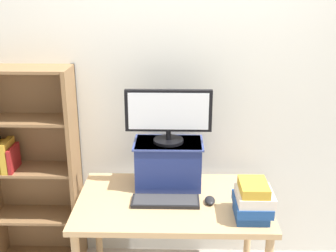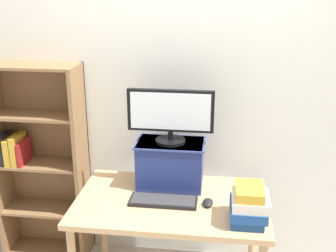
{
  "view_description": "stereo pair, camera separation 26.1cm",
  "coord_description": "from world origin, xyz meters",
  "px_view_note": "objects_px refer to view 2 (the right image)",
  "views": [
    {
      "loc": [
        0.02,
        -2.38,
        2.05
      ],
      "look_at": [
        -0.03,
        0.08,
        1.19
      ],
      "focal_mm": 45.0,
      "sensor_mm": 36.0,
      "label": 1
    },
    {
      "loc": [
        0.28,
        -2.36,
        2.05
      ],
      "look_at": [
        -0.03,
        0.08,
        1.19
      ],
      "focal_mm": 45.0,
      "sensor_mm": 36.0,
      "label": 2
    }
  ],
  "objects_px": {
    "bookshelf_unit": "(40,161)",
    "keyboard": "(163,201)",
    "book_stack": "(249,205)",
    "computer_mouse": "(208,203)",
    "computer_monitor": "(170,114)",
    "desk": "(171,211)",
    "riser_box": "(170,163)"
  },
  "relations": [
    {
      "from": "bookshelf_unit",
      "to": "computer_monitor",
      "type": "relative_size",
      "value": 2.67
    },
    {
      "from": "computer_monitor",
      "to": "keyboard",
      "type": "relative_size",
      "value": 1.32
    },
    {
      "from": "bookshelf_unit",
      "to": "computer_monitor",
      "type": "xyz_separation_m",
      "value": [
        1.01,
        -0.17,
        0.46
      ]
    },
    {
      "from": "keyboard",
      "to": "computer_mouse",
      "type": "relative_size",
      "value": 4.08
    },
    {
      "from": "book_stack",
      "to": "riser_box",
      "type": "bearing_deg",
      "value": 141.08
    },
    {
      "from": "keyboard",
      "to": "bookshelf_unit",
      "type": "bearing_deg",
      "value": 156.89
    },
    {
      "from": "keyboard",
      "to": "computer_mouse",
      "type": "bearing_deg",
      "value": 1.19
    },
    {
      "from": "keyboard",
      "to": "book_stack",
      "type": "bearing_deg",
      "value": -16.3
    },
    {
      "from": "computer_mouse",
      "to": "book_stack",
      "type": "bearing_deg",
      "value": -33.55
    },
    {
      "from": "bookshelf_unit",
      "to": "keyboard",
      "type": "xyz_separation_m",
      "value": [
        1.0,
        -0.42,
        -0.03
      ]
    },
    {
      "from": "keyboard",
      "to": "computer_monitor",
      "type": "bearing_deg",
      "value": 87.07
    },
    {
      "from": "desk",
      "to": "book_stack",
      "type": "height_order",
      "value": "book_stack"
    },
    {
      "from": "bookshelf_unit",
      "to": "computer_mouse",
      "type": "bearing_deg",
      "value": -18.19
    },
    {
      "from": "computer_monitor",
      "to": "computer_mouse",
      "type": "relative_size",
      "value": 5.41
    },
    {
      "from": "riser_box",
      "to": "desk",
      "type": "bearing_deg",
      "value": -81.52
    },
    {
      "from": "bookshelf_unit",
      "to": "book_stack",
      "type": "relative_size",
      "value": 5.63
    },
    {
      "from": "desk",
      "to": "keyboard",
      "type": "bearing_deg",
      "value": -136.06
    },
    {
      "from": "bookshelf_unit",
      "to": "computer_mouse",
      "type": "distance_m",
      "value": 1.34
    },
    {
      "from": "keyboard",
      "to": "riser_box",
      "type": "bearing_deg",
      "value": 87.09
    },
    {
      "from": "computer_mouse",
      "to": "book_stack",
      "type": "relative_size",
      "value": 0.39
    },
    {
      "from": "riser_box",
      "to": "keyboard",
      "type": "relative_size",
      "value": 1.08
    },
    {
      "from": "desk",
      "to": "computer_mouse",
      "type": "xyz_separation_m",
      "value": [
        0.23,
        -0.04,
        0.1
      ]
    },
    {
      "from": "computer_monitor",
      "to": "keyboard",
      "type": "bearing_deg",
      "value": -92.93
    },
    {
      "from": "book_stack",
      "to": "computer_monitor",
      "type": "bearing_deg",
      "value": 141.18
    },
    {
      "from": "computer_monitor",
      "to": "book_stack",
      "type": "xyz_separation_m",
      "value": [
        0.5,
        -0.4,
        -0.4
      ]
    },
    {
      "from": "computer_monitor",
      "to": "book_stack",
      "type": "relative_size",
      "value": 2.1
    },
    {
      "from": "desk",
      "to": "book_stack",
      "type": "distance_m",
      "value": 0.54
    },
    {
      "from": "desk",
      "to": "bookshelf_unit",
      "type": "relative_size",
      "value": 0.81
    },
    {
      "from": "riser_box",
      "to": "book_stack",
      "type": "height_order",
      "value": "riser_box"
    },
    {
      "from": "desk",
      "to": "riser_box",
      "type": "distance_m",
      "value": 0.32
    },
    {
      "from": "bookshelf_unit",
      "to": "computer_mouse",
      "type": "height_order",
      "value": "bookshelf_unit"
    },
    {
      "from": "computer_mouse",
      "to": "desk",
      "type": "bearing_deg",
      "value": 171.01
    }
  ]
}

